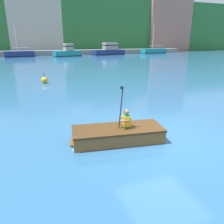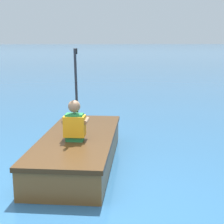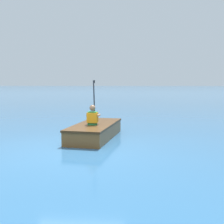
% 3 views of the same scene
% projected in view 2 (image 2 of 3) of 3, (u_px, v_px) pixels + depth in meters
% --- Properties ---
extents(ground_plane, '(300.00, 300.00, 0.00)m').
position_uv_depth(ground_plane, '(42.00, 212.00, 3.70)').
color(ground_plane, '#28567F').
extents(rowboat_foreground, '(2.92, 1.44, 0.43)m').
position_uv_depth(rowboat_foreground, '(79.00, 147.00, 5.17)').
color(rowboat_foreground, brown).
rests_on(rowboat_foreground, ground).
extents(person_paddler, '(0.38, 0.39, 1.28)m').
position_uv_depth(person_paddler, '(75.00, 122.00, 4.78)').
color(person_paddler, '#267F3F').
rests_on(person_paddler, rowboat_foreground).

